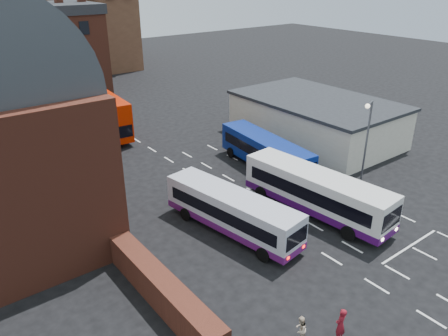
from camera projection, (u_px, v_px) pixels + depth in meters
ground at (322, 253)px, 27.27m from camera, size 180.00×180.00×0.00m
forecourt_wall at (163, 291)px, 22.68m from camera, size 1.20×10.00×1.80m
cream_building at (316, 119)px, 44.79m from camera, size 10.40×16.40×4.25m
brick_terrace at (11, 62)px, 54.79m from camera, size 22.00×10.00×11.00m
castle_keep at (55, 33)px, 75.65m from camera, size 22.00×22.00×12.00m
bus_white_outbound at (232, 210)px, 28.84m from camera, size 3.94×10.54×2.81m
bus_white_inbound at (316, 190)px, 31.00m from camera, size 3.67×11.60×3.11m
bus_blue at (266, 151)px, 38.03m from camera, size 3.56×10.79×2.89m
bus_red_double at (102, 113)px, 46.08m from camera, size 3.38×11.05×4.36m
street_lamp at (366, 139)px, 32.51m from camera, size 1.46×0.71×7.58m
pedestrian_red at (340, 325)px, 20.51m from camera, size 0.71×0.51×1.82m
pedestrian_beige at (301, 329)px, 20.55m from camera, size 0.83×0.74×1.40m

